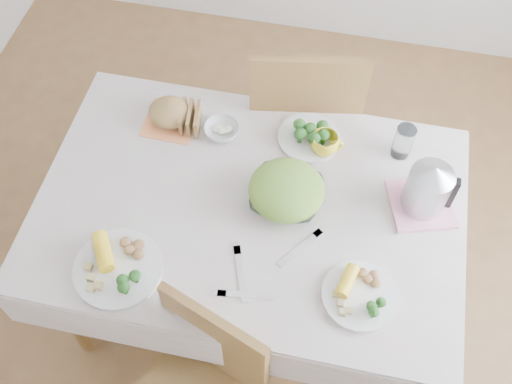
% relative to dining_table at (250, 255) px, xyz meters
% --- Properties ---
extents(floor, '(3.60, 3.60, 0.00)m').
position_rel_dining_table_xyz_m(floor, '(0.00, 0.00, -0.38)').
color(floor, brown).
rests_on(floor, ground).
extents(dining_table, '(1.40, 0.90, 0.75)m').
position_rel_dining_table_xyz_m(dining_table, '(0.00, 0.00, 0.00)').
color(dining_table, brown).
rests_on(dining_table, floor).
extents(tablecloth, '(1.50, 1.00, 0.01)m').
position_rel_dining_table_xyz_m(tablecloth, '(0.00, 0.00, 0.38)').
color(tablecloth, beige).
rests_on(tablecloth, dining_table).
extents(chair_far, '(0.53, 0.53, 1.03)m').
position_rel_dining_table_xyz_m(chair_far, '(0.09, 0.69, 0.09)').
color(chair_far, brown).
rests_on(chair_far, floor).
extents(salad_bowl, '(0.26, 0.26, 0.06)m').
position_rel_dining_table_xyz_m(salad_bowl, '(0.12, 0.05, 0.42)').
color(salad_bowl, white).
rests_on(salad_bowl, tablecloth).
extents(dinner_plate_left, '(0.34, 0.34, 0.02)m').
position_rel_dining_table_xyz_m(dinner_plate_left, '(-0.36, -0.34, 0.40)').
color(dinner_plate_left, white).
rests_on(dinner_plate_left, tablecloth).
extents(dinner_plate_right, '(0.34, 0.34, 0.02)m').
position_rel_dining_table_xyz_m(dinner_plate_right, '(0.42, -0.27, 0.40)').
color(dinner_plate_right, white).
rests_on(dinner_plate_right, tablecloth).
extents(broccoli_plate, '(0.30, 0.30, 0.02)m').
position_rel_dining_table_xyz_m(broccoli_plate, '(0.16, 0.33, 0.40)').
color(broccoli_plate, beige).
rests_on(broccoli_plate, tablecloth).
extents(napkin, '(0.20, 0.20, 0.00)m').
position_rel_dining_table_xyz_m(napkin, '(-0.38, 0.31, 0.39)').
color(napkin, '#F0854B').
rests_on(napkin, tablecloth).
extents(bread_loaf, '(0.18, 0.18, 0.10)m').
position_rel_dining_table_xyz_m(bread_loaf, '(-0.38, 0.31, 0.45)').
color(bread_loaf, brown).
rests_on(bread_loaf, napkin).
extents(fruit_bowl, '(0.17, 0.17, 0.04)m').
position_rel_dining_table_xyz_m(fruit_bowl, '(-0.17, 0.29, 0.41)').
color(fruit_bowl, white).
rests_on(fruit_bowl, tablecloth).
extents(yellow_mug, '(0.14, 0.14, 0.08)m').
position_rel_dining_table_xyz_m(yellow_mug, '(0.22, 0.29, 0.43)').
color(yellow_mug, yellow).
rests_on(yellow_mug, tablecloth).
extents(glass_tumbler, '(0.09, 0.09, 0.14)m').
position_rel_dining_table_xyz_m(glass_tumbler, '(0.50, 0.34, 0.45)').
color(glass_tumbler, white).
rests_on(glass_tumbler, tablecloth).
extents(pink_tray, '(0.27, 0.27, 0.02)m').
position_rel_dining_table_xyz_m(pink_tray, '(0.59, 0.12, 0.40)').
color(pink_tray, pink).
rests_on(pink_tray, tablecloth).
extents(electric_kettle, '(0.19, 0.19, 0.21)m').
position_rel_dining_table_xyz_m(electric_kettle, '(0.59, 0.12, 0.51)').
color(electric_kettle, '#B2B5BA').
rests_on(electric_kettle, pink_tray).
extents(fork_left, '(0.10, 0.20, 0.00)m').
position_rel_dining_table_xyz_m(fork_left, '(0.03, -0.27, 0.39)').
color(fork_left, silver).
rests_on(fork_left, tablecloth).
extents(fork_right, '(0.13, 0.17, 0.00)m').
position_rel_dining_table_xyz_m(fork_right, '(0.20, -0.13, 0.39)').
color(fork_right, silver).
rests_on(fork_right, tablecloth).
extents(knife, '(0.19, 0.05, 0.00)m').
position_rel_dining_table_xyz_m(knife, '(0.06, -0.34, 0.39)').
color(knife, silver).
rests_on(knife, tablecloth).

